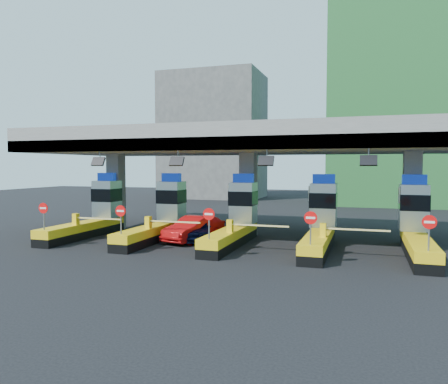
% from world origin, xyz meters
% --- Properties ---
extents(ground, '(120.00, 120.00, 0.00)m').
position_xyz_m(ground, '(0.00, 0.00, 0.00)').
color(ground, black).
rests_on(ground, ground).
extents(toll_canopy, '(28.00, 12.09, 7.00)m').
position_xyz_m(toll_canopy, '(0.00, 2.87, 6.13)').
color(toll_canopy, slate).
rests_on(toll_canopy, ground).
extents(toll_lane_far_left, '(4.43, 8.00, 4.16)m').
position_xyz_m(toll_lane_far_left, '(-10.00, 0.28, 1.40)').
color(toll_lane_far_left, black).
rests_on(toll_lane_far_left, ground).
extents(toll_lane_left, '(4.43, 8.00, 4.16)m').
position_xyz_m(toll_lane_left, '(-5.00, 0.28, 1.40)').
color(toll_lane_left, black).
rests_on(toll_lane_left, ground).
extents(toll_lane_center, '(4.43, 8.00, 4.16)m').
position_xyz_m(toll_lane_center, '(0.00, 0.28, 1.40)').
color(toll_lane_center, black).
rests_on(toll_lane_center, ground).
extents(toll_lane_right, '(4.43, 8.00, 4.16)m').
position_xyz_m(toll_lane_right, '(5.00, 0.28, 1.40)').
color(toll_lane_right, black).
rests_on(toll_lane_right, ground).
extents(toll_lane_far_right, '(4.43, 8.00, 4.16)m').
position_xyz_m(toll_lane_far_right, '(10.00, 0.28, 1.40)').
color(toll_lane_far_right, black).
rests_on(toll_lane_far_right, ground).
extents(bg_building_scaffold, '(18.00, 12.00, 28.00)m').
position_xyz_m(bg_building_scaffold, '(12.00, 32.00, 14.00)').
color(bg_building_scaffold, '#1E5926').
rests_on(bg_building_scaffold, ground).
extents(bg_building_concrete, '(14.00, 10.00, 18.00)m').
position_xyz_m(bg_building_concrete, '(-14.00, 36.00, 9.00)').
color(bg_building_concrete, '#4C4C49').
rests_on(bg_building_concrete, ground).
extents(van, '(3.04, 4.65, 1.47)m').
position_xyz_m(van, '(-2.51, 0.20, 0.74)').
color(van, black).
rests_on(van, ground).
extents(red_car, '(2.78, 4.92, 1.53)m').
position_xyz_m(red_car, '(-2.65, -0.02, 0.77)').
color(red_car, '#B70E0F').
rests_on(red_car, ground).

